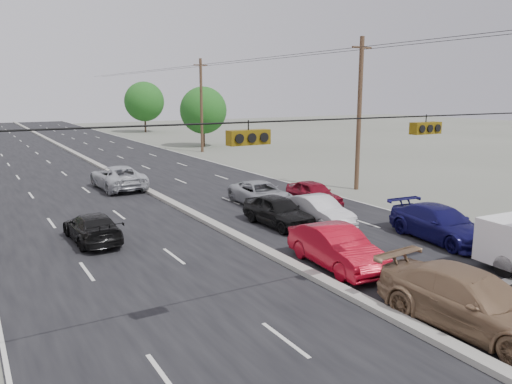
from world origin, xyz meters
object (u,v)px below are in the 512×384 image
Objects in this scene: tree_right_far at (144,102)px; red_sedan at (337,248)px; utility_pole_right_b at (359,113)px; tree_right_mid at (203,110)px; tan_sedan at (471,302)px; queue_car_a at (278,211)px; queue_car_c at (261,194)px; queue_car_e at (314,194)px; oncoming_near at (92,228)px; oncoming_far at (118,177)px; queue_car_b at (318,211)px; queue_car_d at (440,224)px; utility_pole_right_c at (201,105)px.

red_sedan is at bearing -102.42° from tree_right_far.
utility_pole_right_b is 30.11m from tree_right_mid.
tan_sedan reaches higher than queue_car_a.
tree_right_mid is 1.45× the size of queue_car_c.
tree_right_mid is 25.03m from tree_right_far.
tree_right_far is 1.96× the size of queue_car_e.
utility_pole_right_b is at bearing -93.64° from tree_right_far.
oncoming_near is (-20.73, -33.29, -3.70)m from tree_right_mid.
oncoming_far is at bearing -112.53° from oncoming_near.
queue_car_a reaches higher than queue_car_b.
tan_sedan reaches higher than queue_car_d.
queue_car_b is at bearing 162.62° from oncoming_near.
queue_car_e is (4.24, 2.74, -0.04)m from queue_car_a.
queue_car_b reaches higher than queue_car_e.
queue_car_d is (3.03, -4.85, 0.05)m from queue_car_b.
queue_car_c is at bearing 75.56° from tan_sedan.
tree_right_far is at bearing 74.46° from tan_sedan.
red_sedan is 6.20m from queue_car_d.
tan_sedan is at bearing 115.25° from oncoming_near.
oncoming_near is 12.39m from oncoming_far.
tree_right_mid is 1.62× the size of oncoming_near.
utility_pole_right_c is 1.81× the size of tan_sedan.
queue_car_c is (-11.66, -55.98, -4.27)m from tree_right_far.
oncoming_far reaches higher than queue_car_a.
queue_car_d is (4.82, -5.72, 0.00)m from queue_car_a.
tree_right_far is 1.85× the size of queue_car_a.
queue_car_b is at bearing 128.20° from queue_car_d.
queue_car_d reaches higher than queue_car_a.
queue_car_e is at bearing 62.44° from red_sedan.
utility_pole_right_b reaches higher than tree_right_mid.
queue_car_e is at bearing -98.90° from tree_right_far.
utility_pole_right_b reaches higher than queue_car_b.
utility_pole_right_c reaches higher than queue_car_c.
red_sedan is at bearing -103.25° from queue_car_c.
tree_right_far is (1.00, 25.00, 0.62)m from tree_right_mid.
utility_pole_right_c is 2.27× the size of oncoming_near.
queue_car_a is 5.05m from queue_car_e.
queue_car_e is (5.60, 14.58, -0.10)m from tan_sedan.
tree_right_mid is 41.77m from queue_car_d.
tree_right_mid is (2.50, 5.00, -0.77)m from utility_pole_right_c.
tree_right_far is 68.02m from red_sedan.
red_sedan is at bearing -108.23° from tree_right_mid.
queue_car_b is 15.60m from oncoming_far.
tree_right_far is 62.35m from oncoming_near.
tan_sedan is at bearing -101.45° from tree_right_far.
utility_pole_right_c is at bearing 77.87° from red_sedan.
utility_pole_right_b is 2.26× the size of queue_car_a.
utility_pole_right_c reaches higher than queue_car_e.
queue_car_b is (3.16, 5.20, -0.06)m from red_sedan.
utility_pole_right_c reaches higher than queue_car_b.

